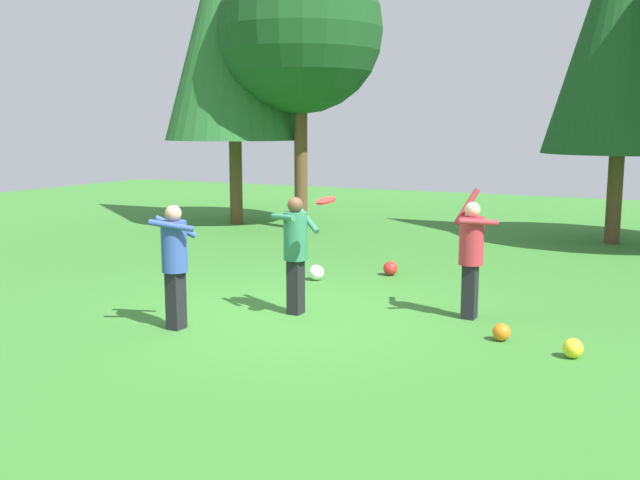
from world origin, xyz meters
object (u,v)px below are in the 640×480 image
(tree_left, at_px, (300,31))
(ball_orange, at_px, (501,332))
(person_catcher, at_px, (174,256))
(tree_far_left, at_px, (233,13))
(ball_white, at_px, (316,273))
(ball_yellow, at_px, (573,348))
(ball_red, at_px, (390,268))
(frisbee, at_px, (326,201))
(person_thrower, at_px, (471,250))
(tree_right, at_px, (626,17))
(person_bystander, at_px, (295,245))

(tree_left, bearing_deg, ball_orange, -47.42)
(person_catcher, distance_m, tree_far_left, 11.51)
(person_catcher, distance_m, ball_orange, 4.33)
(ball_white, distance_m, ball_yellow, 5.28)
(ball_yellow, bearing_deg, tree_left, 134.89)
(ball_red, xyz_separation_m, ball_yellow, (3.66, -3.46, -0.01))
(ball_white, bearing_deg, tree_left, 120.99)
(frisbee, distance_m, tree_left, 10.01)
(frisbee, bearing_deg, tree_far_left, 130.03)
(ball_orange, bearing_deg, frisbee, -169.76)
(person_catcher, height_order, ball_white, person_catcher)
(person_thrower, xyz_separation_m, tree_right, (1.10, 8.01, 4.06))
(ball_red, relative_size, tree_right, 0.03)
(person_catcher, bearing_deg, person_thrower, 4.24)
(tree_far_left, bearing_deg, person_thrower, -39.05)
(frisbee, height_order, tree_far_left, tree_far_left)
(tree_far_left, bearing_deg, tree_right, 6.68)
(tree_right, bearing_deg, ball_orange, -92.81)
(tree_left, bearing_deg, ball_red, -46.48)
(ball_white, relative_size, ball_red, 1.05)
(person_thrower, relative_size, person_bystander, 1.08)
(ball_white, distance_m, ball_orange, 4.33)
(ball_red, height_order, tree_far_left, tree_far_left)
(person_bystander, relative_size, ball_yellow, 7.14)
(person_thrower, distance_m, tree_left, 10.21)
(ball_orange, xyz_separation_m, tree_far_left, (-9.15, 7.77, 5.51))
(ball_red, bearing_deg, tree_left, 133.52)
(frisbee, xyz_separation_m, ball_red, (-0.48, 3.56, -1.58))
(ball_white, distance_m, tree_far_left, 9.52)
(person_thrower, height_order, tree_far_left, tree_far_left)
(person_thrower, height_order, tree_left, tree_left)
(person_bystander, xyz_separation_m, ball_orange, (2.96, 0.01, -0.89))
(ball_white, xyz_separation_m, tree_left, (-3.33, 5.54, 4.92))
(ball_red, xyz_separation_m, tree_far_left, (-6.39, 4.62, 5.49))
(person_bystander, xyz_separation_m, frisbee, (0.68, -0.40, 0.71))
(tree_far_left, bearing_deg, ball_red, -35.85)
(frisbee, bearing_deg, tree_left, 120.63)
(ball_orange, xyz_separation_m, ball_yellow, (0.91, -0.31, 0.01))
(person_bystander, height_order, ball_red, person_bystander)
(person_catcher, xyz_separation_m, ball_orange, (4.00, 1.42, -0.87))
(person_thrower, relative_size, ball_red, 7.02)
(person_catcher, bearing_deg, ball_red, 44.32)
(person_bystander, bearing_deg, person_catcher, -95.64)
(person_thrower, height_order, frisbee, person_thrower)
(frisbee, height_order, tree_left, tree_left)
(person_thrower, distance_m, frisbee, 2.19)
(ball_orange, bearing_deg, tree_far_left, 139.66)
(ball_yellow, bearing_deg, ball_red, 136.60)
(person_thrower, height_order, ball_yellow, person_thrower)
(person_catcher, height_order, ball_red, person_catcher)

